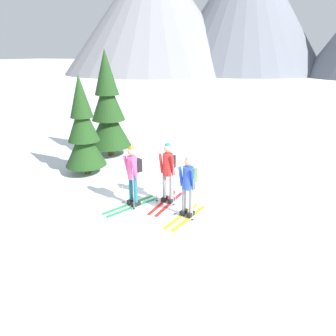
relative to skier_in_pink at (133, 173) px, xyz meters
name	(u,v)px	position (x,y,z in m)	size (l,w,h in m)	color
ground_plane	(161,206)	(0.72, 0.26, -1.00)	(400.00, 400.00, 0.00)	white
skier_in_pink	(133,173)	(0.00, 0.00, 0.00)	(1.01, 1.70, 1.76)	green
skier_in_red	(168,169)	(0.81, 0.57, 0.02)	(0.61, 1.70, 1.79)	red
skier_in_blue	(188,183)	(1.62, 0.01, -0.05)	(0.63, 1.63, 1.68)	yellow
pine_tree_near	(83,131)	(-2.79, 1.54, 0.59)	(1.43, 1.43, 3.46)	#51381E
pine_tree_mid	(108,109)	(-3.20, 3.73, 0.96)	(1.77, 1.77, 4.28)	#51381E
mountain_ridge_distant	(306,6)	(2.09, 62.31, 11.32)	(101.35, 45.20, 26.38)	gray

